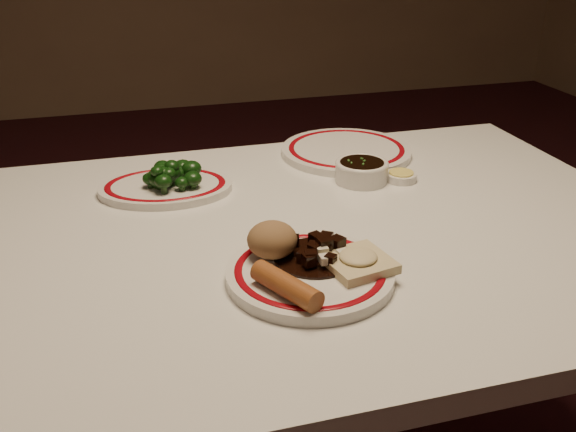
% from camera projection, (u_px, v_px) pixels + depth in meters
% --- Properties ---
extents(dining_table, '(1.20, 0.90, 0.75)m').
position_uv_depth(dining_table, '(325.00, 271.00, 1.16)').
color(dining_table, white).
rests_on(dining_table, ground).
extents(main_plate, '(0.27, 0.27, 0.02)m').
position_uv_depth(main_plate, '(310.00, 274.00, 0.95)').
color(main_plate, silver).
rests_on(main_plate, dining_table).
extents(rice_mound, '(0.08, 0.08, 0.06)m').
position_uv_depth(rice_mound, '(272.00, 240.00, 0.97)').
color(rice_mound, olive).
rests_on(rice_mound, main_plate).
extents(spring_roll, '(0.08, 0.12, 0.03)m').
position_uv_depth(spring_roll, '(286.00, 286.00, 0.88)').
color(spring_roll, '#985325').
rests_on(spring_roll, main_plate).
extents(fried_wonton, '(0.11, 0.11, 0.03)m').
position_uv_depth(fried_wonton, '(358.00, 261.00, 0.95)').
color(fried_wonton, beige).
rests_on(fried_wonton, main_plate).
extents(stirfry_heap, '(0.13, 0.13, 0.03)m').
position_uv_depth(stirfry_heap, '(318.00, 252.00, 0.97)').
color(stirfry_heap, black).
rests_on(stirfry_heap, main_plate).
extents(broccoli_plate, '(0.28, 0.25, 0.02)m').
position_uv_depth(broccoli_plate, '(166.00, 187.00, 1.25)').
color(broccoli_plate, silver).
rests_on(broccoli_plate, dining_table).
extents(broccoli_pile, '(0.12, 0.11, 0.05)m').
position_uv_depth(broccoli_pile, '(169.00, 174.00, 1.24)').
color(broccoli_pile, '#23471C').
rests_on(broccoli_pile, broccoli_plate).
extents(soy_bowl, '(0.11, 0.11, 0.04)m').
position_uv_depth(soy_bowl, '(362.00, 172.00, 1.29)').
color(soy_bowl, silver).
rests_on(soy_bowl, dining_table).
extents(sweet_sour_dish, '(0.06, 0.06, 0.02)m').
position_uv_depth(sweet_sour_dish, '(371.00, 166.00, 1.36)').
color(sweet_sour_dish, silver).
rests_on(sweet_sour_dish, dining_table).
extents(mustard_dish, '(0.06, 0.06, 0.02)m').
position_uv_depth(mustard_dish, '(401.00, 176.00, 1.30)').
color(mustard_dish, silver).
rests_on(mustard_dish, dining_table).
extents(far_plate, '(0.35, 0.35, 0.02)m').
position_uv_depth(far_plate, '(346.00, 151.00, 1.44)').
color(far_plate, silver).
rests_on(far_plate, dining_table).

